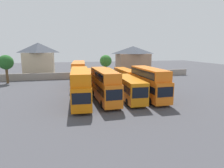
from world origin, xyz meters
name	(u,v)px	position (x,y,z in m)	size (l,w,h in m)	color
ground	(98,82)	(0.00, 18.00, 0.00)	(140.00, 140.00, 0.00)	#424247
depot_boundary_wall	(95,75)	(0.00, 23.46, 0.90)	(56.00, 0.50, 1.80)	gray
bus_1	(80,85)	(-5.47, 0.10, 2.80)	(3.15, 11.70, 4.96)	orange
bus_2	(105,84)	(-1.82, 0.16, 2.74)	(2.83, 10.52, 4.85)	orange
bus_3	(129,87)	(2.05, 0.10, 2.01)	(2.80, 10.22, 3.52)	orange
bus_4	(149,82)	(5.37, 0.06, 2.78)	(2.72, 10.28, 4.95)	orange
bus_5	(79,72)	(-4.78, 13.70, 2.90)	(3.58, 12.02, 5.15)	orange
bus_6	(93,77)	(-1.86, 13.35, 1.91)	(2.86, 10.61, 3.33)	orange
bus_7	(108,76)	(1.71, 13.67, 1.87)	(2.90, 11.72, 3.26)	orange
bus_8	(126,76)	(5.62, 13.20, 1.93)	(2.74, 11.19, 3.37)	orange
house_terrace_left	(39,59)	(-14.99, 31.34, 4.90)	(8.49, 7.51, 9.60)	#C6B293
house_terrace_centre	(133,59)	(13.99, 32.26, 4.43)	(10.57, 7.26, 8.69)	#9E7A60
tree_left_of_lot	(106,61)	(3.62, 25.96, 4.43)	(3.38, 3.38, 6.17)	brown
tree_behind_wall	(6,63)	(-20.77, 20.46, 4.79)	(3.33, 3.33, 6.55)	brown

